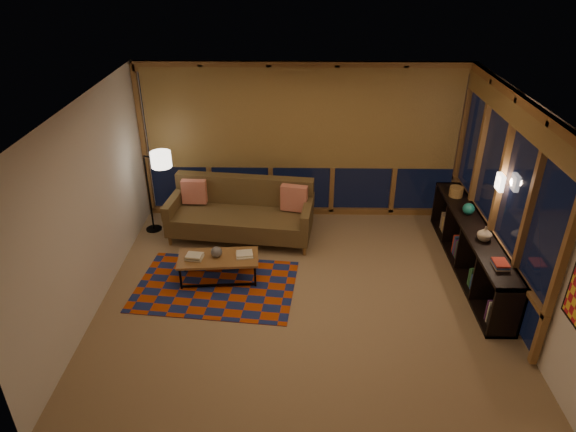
{
  "coord_description": "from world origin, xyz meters",
  "views": [
    {
      "loc": [
        -0.09,
        -5.79,
        4.4
      ],
      "look_at": [
        -0.2,
        0.35,
        1.07
      ],
      "focal_mm": 32.0,
      "sensor_mm": 36.0,
      "label": 1
    }
  ],
  "objects_px": {
    "coffee_table": "(219,268)",
    "bookshelf": "(471,249)",
    "floor_lamp": "(149,190)",
    "sofa": "(240,212)"
  },
  "relations": [
    {
      "from": "coffee_table",
      "to": "bookshelf",
      "type": "bearing_deg",
      "value": 0.05
    },
    {
      "from": "floor_lamp",
      "to": "sofa",
      "type": "bearing_deg",
      "value": 15.21
    },
    {
      "from": "sofa",
      "to": "floor_lamp",
      "type": "relative_size",
      "value": 1.56
    },
    {
      "from": "floor_lamp",
      "to": "coffee_table",
      "type": "bearing_deg",
      "value": -23.1
    },
    {
      "from": "bookshelf",
      "to": "sofa",
      "type": "bearing_deg",
      "value": 165.5
    },
    {
      "from": "sofa",
      "to": "floor_lamp",
      "type": "height_order",
      "value": "floor_lamp"
    },
    {
      "from": "sofa",
      "to": "bookshelf",
      "type": "distance_m",
      "value": 3.6
    },
    {
      "from": "sofa",
      "to": "coffee_table",
      "type": "distance_m",
      "value": 1.24
    },
    {
      "from": "sofa",
      "to": "coffee_table",
      "type": "bearing_deg",
      "value": -92.74
    },
    {
      "from": "coffee_table",
      "to": "bookshelf",
      "type": "height_order",
      "value": "bookshelf"
    }
  ]
}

